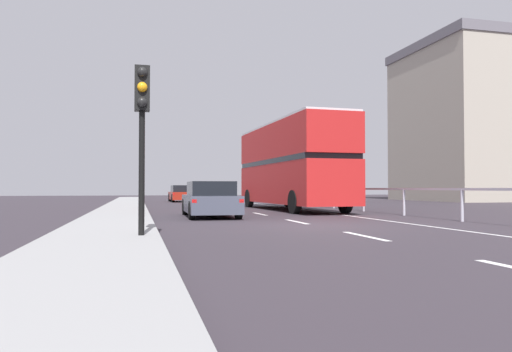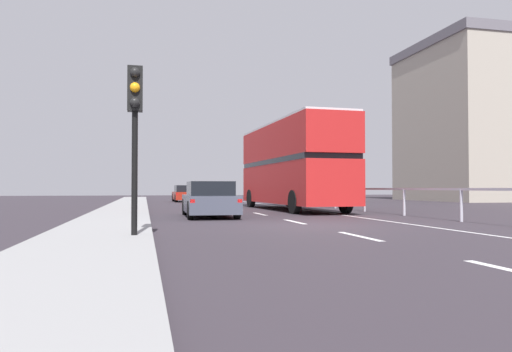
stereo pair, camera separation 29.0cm
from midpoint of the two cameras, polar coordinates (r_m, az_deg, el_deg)
The scene contains 9 objects.
ground_plane at distance 14.25m, azimuth 6.10°, elevation -5.99°, with size 74.52×120.00×0.10m, color #322C33.
near_sidewalk_kerb at distance 13.42m, azimuth -17.37°, elevation -5.70°, with size 2.25×80.00×0.14m, color gray.
lane_paint_markings at distance 23.23m, azimuth 3.00°, elevation -4.10°, with size 3.18×46.00×0.01m.
bridge_side_railing at distance 24.52m, azimuth 10.43°, elevation -1.89°, with size 0.10×42.00×1.09m.
distant_building_block at distance 48.43m, azimuth 26.57°, elevation 5.60°, with size 15.97×11.46×13.76m.
double_decker_bus_red at distance 24.07m, azimuth 3.85°, elevation 1.44°, with size 2.90×10.43×4.28m.
hatchback_car_near at distance 18.30m, azimuth -5.92°, elevation -2.81°, with size 1.91×4.61×1.32m.
traffic_signal_pole at distance 10.08m, azimuth -14.12°, elevation 7.78°, with size 0.30×0.42×3.40m.
sedan_car_ahead at distance 38.70m, azimuth -8.96°, elevation -2.09°, with size 1.92×4.27×1.30m.
Camera 1 is at (-4.99, -13.32, 1.08)m, focal length 33.86 mm.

